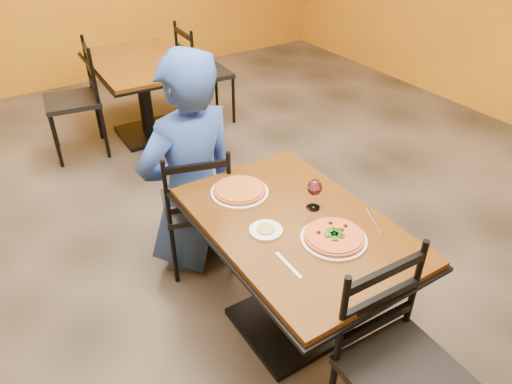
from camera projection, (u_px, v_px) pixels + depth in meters
floor at (245, 274)px, 3.08m from camera, size 7.00×8.00×0.01m
table_main at (294, 252)px, 2.42m from camera, size 0.83×1.23×0.75m
table_second at (142, 81)px, 4.42m from camera, size 0.89×1.28×0.75m
chair_main_near at (405, 377)px, 1.90m from camera, size 0.45×0.45×0.97m
chair_main_far at (196, 204)px, 2.96m from camera, size 0.50×0.50×0.89m
chair_second_left at (72, 101)px, 4.16m from camera, size 0.52×0.52×1.01m
chair_second_right at (206, 74)px, 4.75m from camera, size 0.47×0.47×1.00m
diner at (189, 164)px, 2.84m from camera, size 0.73×0.52×1.43m
plate_main at (334, 239)px, 2.20m from camera, size 0.31×0.31×0.01m
pizza_main at (334, 236)px, 2.19m from camera, size 0.28×0.28×0.02m
plate_far at (240, 192)px, 2.52m from camera, size 0.31×0.31×0.01m
pizza_far at (240, 190)px, 2.51m from camera, size 0.28×0.28×0.02m
side_plate at (266, 230)px, 2.25m from camera, size 0.16×0.16×0.01m
dip at (266, 229)px, 2.24m from camera, size 0.09×0.09×0.01m
wine_glass at (314, 193)px, 2.36m from camera, size 0.08×0.08×0.18m
fork at (288, 265)px, 2.05m from camera, size 0.02×0.19×0.00m
knife at (375, 220)px, 2.32m from camera, size 0.10×0.20×0.00m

